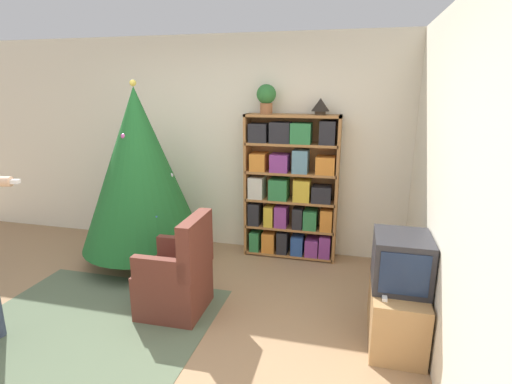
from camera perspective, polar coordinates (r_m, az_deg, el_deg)
ground_plane at (r=3.57m, az=-14.47°, el=-19.88°), size 14.00×14.00×0.00m
wall_back at (r=5.00m, az=-3.49°, el=6.71°), size 8.00×0.10×2.60m
wall_right at (r=2.71m, az=27.90°, el=-2.00°), size 0.10×8.00×2.60m
area_rug at (r=3.93m, az=-22.61°, el=-17.07°), size 2.03×1.72×0.01m
bookshelf at (r=4.71m, az=4.95°, el=0.25°), size 1.09×0.27×1.70m
tv_stand at (r=3.54m, az=19.37°, el=-15.91°), size 0.41×0.79×0.49m
television at (r=3.34m, az=20.04°, el=-9.25°), size 0.42×0.48×0.41m
game_remote at (r=3.20m, az=17.87°, el=-14.01°), size 0.04×0.12×0.02m
christmas_tree at (r=4.64m, az=-16.31°, el=3.13°), size 1.37×1.37×2.08m
armchair at (r=3.76m, az=-11.12°, el=-12.01°), size 0.58×0.57×0.92m
potted_plant at (r=4.62m, az=1.49°, el=13.45°), size 0.22×0.22×0.33m
table_lamp at (r=4.53m, az=9.19°, el=12.12°), size 0.20×0.20×0.18m
book_pile_near_tree at (r=4.51m, az=-13.23°, el=-11.65°), size 0.22×0.13×0.04m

